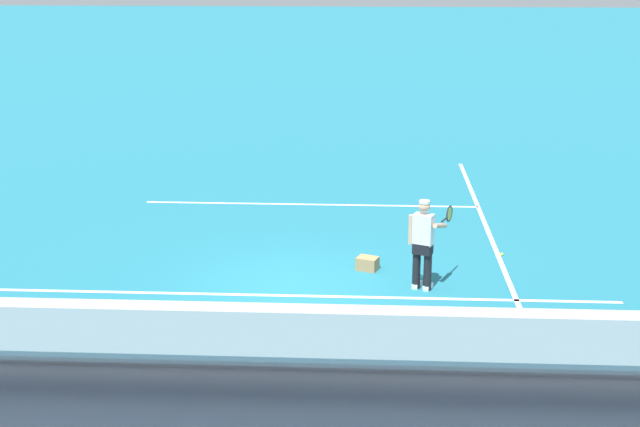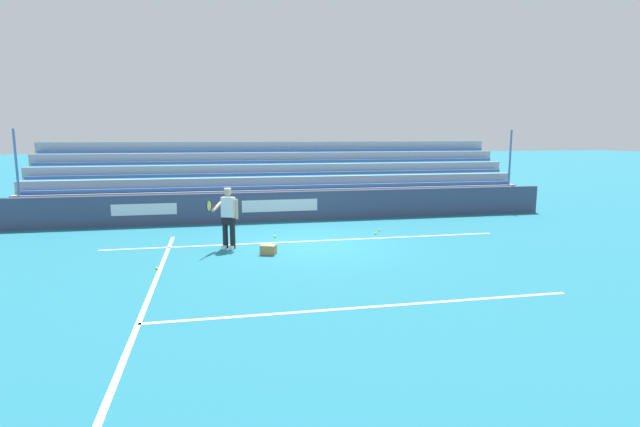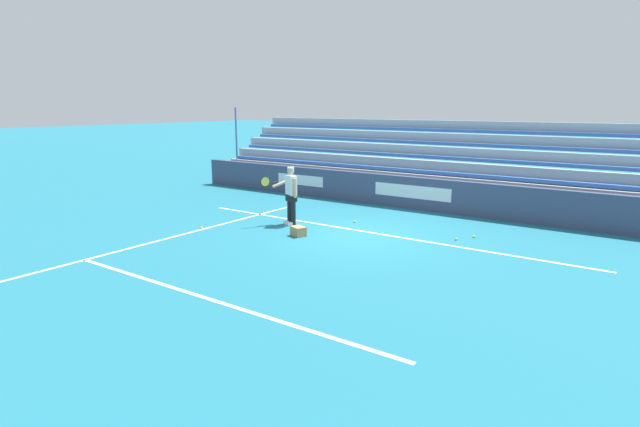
# 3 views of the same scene
# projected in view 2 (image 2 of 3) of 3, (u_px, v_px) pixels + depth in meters

# --- Properties ---
(ground_plane) EXTENTS (160.00, 160.00, 0.00)m
(ground_plane) POSITION_uv_depth(u_px,v_px,m) (313.00, 245.00, 14.61)
(ground_plane) COLOR #1E6B7F
(court_baseline_white) EXTENTS (12.00, 0.10, 0.01)m
(court_baseline_white) POSITION_uv_depth(u_px,v_px,m) (310.00, 241.00, 15.09)
(court_baseline_white) COLOR white
(court_baseline_white) RESTS_ON ground
(court_sideline_white) EXTENTS (0.10, 12.00, 0.01)m
(court_sideline_white) POSITION_uv_depth(u_px,v_px,m) (149.00, 296.00, 9.91)
(court_sideline_white) COLOR white
(court_sideline_white) RESTS_ON ground
(court_service_line_white) EXTENTS (8.22, 0.10, 0.01)m
(court_service_line_white) POSITION_uv_depth(u_px,v_px,m) (370.00, 307.00, 9.29)
(court_service_line_white) COLOR white
(court_service_line_white) RESTS_ON ground
(back_wall_sponsor_board) EXTENTS (20.48, 0.25, 1.10)m
(back_wall_sponsor_board) POSITION_uv_depth(u_px,v_px,m) (291.00, 206.00, 18.64)
(back_wall_sponsor_board) COLOR #384260
(back_wall_sponsor_board) RESTS_ON ground
(bleacher_stand) EXTENTS (19.46, 3.20, 3.40)m
(bleacher_stand) POSITION_uv_depth(u_px,v_px,m) (283.00, 194.00, 20.76)
(bleacher_stand) COLOR #9EA3A8
(bleacher_stand) RESTS_ON ground
(tennis_player) EXTENTS (0.86, 0.91, 1.71)m
(tennis_player) POSITION_uv_depth(u_px,v_px,m) (228.00, 217.00, 13.99)
(tennis_player) COLOR black
(tennis_player) RESTS_ON ground
(ball_box_cardboard) EXTENTS (0.48, 0.42, 0.26)m
(ball_box_cardboard) POSITION_uv_depth(u_px,v_px,m) (268.00, 250.00, 13.39)
(ball_box_cardboard) COLOR #A87F51
(ball_box_cardboard) RESTS_ON ground
(tennis_ball_near_player) EXTENTS (0.07, 0.07, 0.07)m
(tennis_ball_near_player) POSITION_uv_depth(u_px,v_px,m) (157.00, 268.00, 11.90)
(tennis_ball_near_player) COLOR #CCE533
(tennis_ball_near_player) RESTS_ON ground
(tennis_ball_midcourt) EXTENTS (0.07, 0.07, 0.07)m
(tennis_ball_midcourt) POSITION_uv_depth(u_px,v_px,m) (275.00, 236.00, 15.65)
(tennis_ball_midcourt) COLOR #CCE533
(tennis_ball_midcourt) RESTS_ON ground
(tennis_ball_toward_net) EXTENTS (0.07, 0.07, 0.07)m
(tennis_ball_toward_net) POSITION_uv_depth(u_px,v_px,m) (379.00, 230.00, 16.69)
(tennis_ball_toward_net) COLOR #CCE533
(tennis_ball_toward_net) RESTS_ON ground
(tennis_ball_far_left) EXTENTS (0.07, 0.07, 0.07)m
(tennis_ball_far_left) POSITION_uv_depth(u_px,v_px,m) (376.00, 233.00, 16.12)
(tennis_ball_far_left) COLOR #CCE533
(tennis_ball_far_left) RESTS_ON ground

